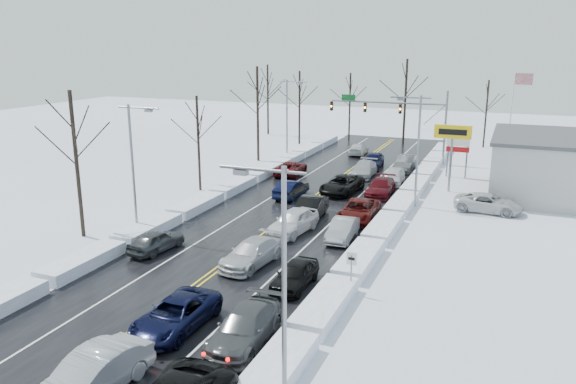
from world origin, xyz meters
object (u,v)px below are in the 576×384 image
at_px(flagpole, 513,111).
at_px(tires_plus_sign, 453,137).
at_px(traffic_signal_mast, 400,112).
at_px(oncoming_car_0, 291,197).

bearing_deg(flagpole, tires_plus_sign, -108.44).
bearing_deg(traffic_signal_mast, tires_plus_sign, -59.54).
xyz_separation_m(flagpole, oncoming_car_0, (-17.10, -21.13, -5.93)).
distance_m(traffic_signal_mast, oncoming_car_0, 20.60).
relative_size(flagpole, oncoming_car_0, 2.18).
relative_size(traffic_signal_mast, flagpole, 1.33).
bearing_deg(tires_plus_sign, oncoming_car_0, -150.19).
bearing_deg(flagpole, oncoming_car_0, -128.99).
bearing_deg(oncoming_car_0, tires_plus_sign, -148.29).
distance_m(traffic_signal_mast, flagpole, 11.90).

